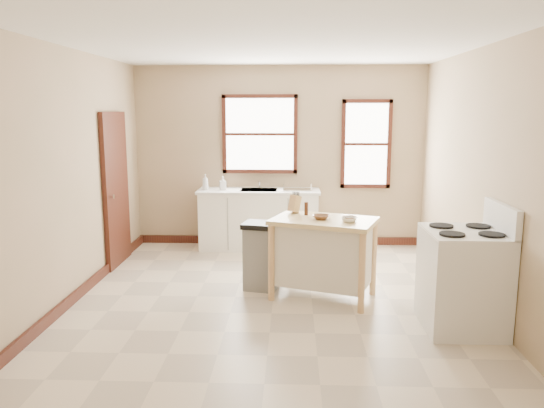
% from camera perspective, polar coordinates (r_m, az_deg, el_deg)
% --- Properties ---
extents(floor, '(5.00, 5.00, 0.00)m').
position_cam_1_polar(floor, '(6.18, 0.14, -10.01)').
color(floor, '#B2A38D').
rests_on(floor, ground).
extents(ceiling, '(5.00, 5.00, 0.00)m').
position_cam_1_polar(ceiling, '(5.85, 0.15, 16.72)').
color(ceiling, white).
rests_on(ceiling, ground).
extents(wall_back, '(4.50, 0.04, 2.80)m').
position_cam_1_polar(wall_back, '(8.34, 0.76, 5.11)').
color(wall_back, tan).
rests_on(wall_back, ground).
extents(wall_left, '(0.04, 5.00, 2.80)m').
position_cam_1_polar(wall_left, '(6.34, -20.64, 2.88)').
color(wall_left, tan).
rests_on(wall_left, ground).
extents(wall_right, '(0.04, 5.00, 2.80)m').
position_cam_1_polar(wall_right, '(6.19, 21.45, 2.67)').
color(wall_right, tan).
rests_on(wall_right, ground).
extents(window_main, '(1.17, 0.06, 1.22)m').
position_cam_1_polar(window_main, '(8.31, -1.32, 7.51)').
color(window_main, '#36140E').
rests_on(window_main, wall_back).
extents(window_side, '(0.77, 0.06, 1.37)m').
position_cam_1_polar(window_side, '(8.38, 10.09, 6.35)').
color(window_side, '#36140E').
rests_on(window_side, wall_back).
extents(door_left, '(0.06, 0.90, 2.10)m').
position_cam_1_polar(door_left, '(7.58, -16.43, 1.53)').
color(door_left, '#36140E').
rests_on(door_left, ground).
extents(baseboard_back, '(4.50, 0.04, 0.12)m').
position_cam_1_polar(baseboard_back, '(8.53, 0.74, -3.91)').
color(baseboard_back, '#36140E').
rests_on(baseboard_back, ground).
extents(baseboard_left, '(0.04, 5.00, 0.12)m').
position_cam_1_polar(baseboard_left, '(6.62, -19.67, -8.69)').
color(baseboard_left, '#36140E').
rests_on(baseboard_left, ground).
extents(sink_counter, '(1.86, 0.62, 0.92)m').
position_cam_1_polar(sink_counter, '(8.19, -1.40, -1.63)').
color(sink_counter, white).
rests_on(sink_counter, ground).
extents(faucet, '(0.03, 0.03, 0.22)m').
position_cam_1_polar(faucet, '(8.27, -1.34, 2.49)').
color(faucet, silver).
rests_on(faucet, sink_counter).
extents(soap_bottle_a, '(0.11, 0.11, 0.24)m').
position_cam_1_polar(soap_bottle_a, '(8.15, -7.18, 2.36)').
color(soap_bottle_a, '#B2B2B2').
rests_on(soap_bottle_a, sink_counter).
extents(soap_bottle_b, '(0.11, 0.12, 0.20)m').
position_cam_1_polar(soap_bottle_b, '(8.11, -5.31, 2.24)').
color(soap_bottle_b, '#B2B2B2').
rests_on(soap_bottle_b, sink_counter).
extents(dish_rack, '(0.46, 0.36, 0.11)m').
position_cam_1_polar(dish_rack, '(8.05, 2.74, 1.87)').
color(dish_rack, silver).
rests_on(dish_rack, sink_counter).
extents(kitchen_island, '(1.30, 1.05, 0.92)m').
position_cam_1_polar(kitchen_island, '(6.08, 5.53, -5.85)').
color(kitchen_island, '#F2D98E').
rests_on(kitchen_island, ground).
extents(knife_block, '(0.14, 0.14, 0.20)m').
position_cam_1_polar(knife_block, '(6.27, 2.44, -0.05)').
color(knife_block, tan).
rests_on(knife_block, kitchen_island).
extents(pepper_grinder, '(0.04, 0.04, 0.15)m').
position_cam_1_polar(pepper_grinder, '(6.15, 3.70, -0.51)').
color(pepper_grinder, '#3E1E10').
rests_on(pepper_grinder, kitchen_island).
extents(bowl_a, '(0.23, 0.23, 0.05)m').
position_cam_1_polar(bowl_a, '(5.95, 5.30, -1.41)').
color(bowl_a, brown).
rests_on(bowl_a, kitchen_island).
extents(bowl_b, '(0.20, 0.20, 0.04)m').
position_cam_1_polar(bowl_b, '(5.94, 8.38, -1.53)').
color(bowl_b, brown).
rests_on(bowl_b, kitchen_island).
extents(bowl_c, '(0.21, 0.21, 0.05)m').
position_cam_1_polar(bowl_c, '(5.83, 8.28, -1.69)').
color(bowl_c, white).
rests_on(bowl_c, kitchen_island).
extents(trash_bin, '(0.48, 0.43, 0.81)m').
position_cam_1_polar(trash_bin, '(6.35, -1.15, -5.61)').
color(trash_bin, slate).
rests_on(trash_bin, ground).
extents(gas_stove, '(0.78, 0.80, 1.25)m').
position_cam_1_polar(gas_stove, '(5.51, 19.88, -6.35)').
color(gas_stove, silver).
rests_on(gas_stove, ground).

